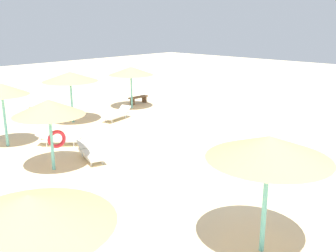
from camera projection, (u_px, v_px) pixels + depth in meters
name	position (u px, v px, depth m)	size (l,w,h in m)	color
ground_plane	(227.00, 172.00, 14.12)	(80.00, 80.00, 0.00)	beige
parasol_0	(1.00, 90.00, 16.40)	(2.30, 2.30, 2.82)	#6BC6BC
parasol_1	(49.00, 108.00, 13.74)	(2.60, 2.60, 2.69)	#6BC6BC
parasol_2	(29.00, 210.00, 5.92)	(2.71, 2.71, 2.82)	#6BC6BC
parasol_3	(70.00, 77.00, 20.41)	(2.96, 2.96, 2.79)	#6BC6BC
parasol_4	(269.00, 148.00, 8.59)	(2.87, 2.87, 2.92)	#6BC6BC
parasol_5	(131.00, 71.00, 23.89)	(2.81, 2.81, 2.64)	#6BC6BC
lounger_0	(58.00, 138.00, 17.10)	(1.80, 1.81, 0.62)	silver
lounger_1	(91.00, 152.00, 15.34)	(1.21, 2.02, 0.62)	silver
lounger_3	(117.00, 114.00, 21.50)	(1.99, 1.01, 0.69)	silver
bench_0	(42.00, 108.00, 22.93)	(1.53, 0.54, 0.49)	brown
bench_2	(138.00, 99.00, 25.73)	(1.50, 0.41, 0.49)	brown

